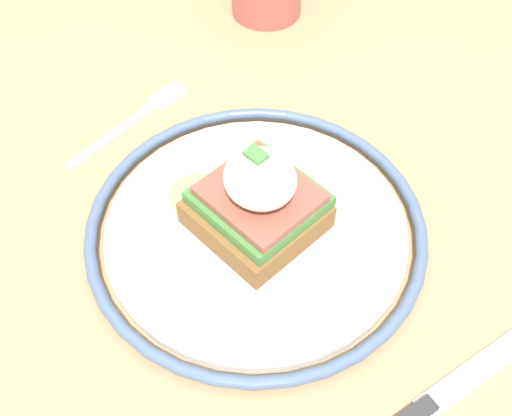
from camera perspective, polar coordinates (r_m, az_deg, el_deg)
The scene contains 5 objects.
dining_table at distance 0.65m, azimuth -2.59°, elevation -7.20°, with size 0.92×0.92×0.78m.
plate at distance 0.53m, azimuth -0.00°, elevation -1.83°, with size 0.28×0.28×0.02m.
sandwich at distance 0.50m, azimuth 0.08°, elevation 0.72°, with size 0.13×0.09×0.08m.
fork at distance 0.63m, azimuth -10.79°, elevation 7.66°, with size 0.03×0.15×0.00m.
knife at distance 0.48m, azimuth 15.28°, elevation -16.47°, with size 0.05×0.20×0.01m.
Camera 1 is at (0.26, -0.21, 1.21)m, focal length 45.00 mm.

